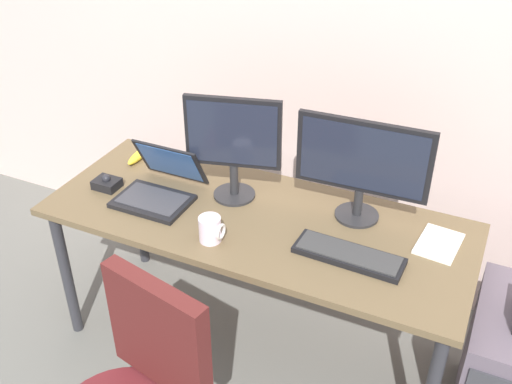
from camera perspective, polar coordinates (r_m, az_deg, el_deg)
The scene contains 11 objects.
ground_plane at distance 2.92m, azimuth 0.00°, elevation -14.01°, with size 8.00×8.00×0.00m, color slate.
back_wall at distance 2.74m, azimuth 6.45°, elevation 17.25°, with size 6.00×0.10×2.80m, color beige.
desk at distance 2.48m, azimuth 0.00°, elevation -3.72°, with size 1.76×0.70×0.72m.
monitor_main at distance 2.34m, azimuth 10.12°, elevation 2.74°, with size 0.53×0.18×0.43m.
monitor_side at distance 2.44m, azimuth -2.21°, elevation 4.86°, with size 0.39×0.18×0.46m.
keyboard at distance 2.25m, azimuth 8.85°, elevation -5.95°, with size 0.41×0.15×0.03m.
laptop at distance 2.57m, azimuth -9.22°, elevation 0.53°, with size 0.31×0.33×0.22m.
trackball_mouse at distance 2.70m, azimuth -14.05°, elevation 0.83°, with size 0.11×0.09×0.07m.
coffee_mug at distance 2.29m, azimuth -4.35°, elevation -3.57°, with size 0.10×0.09×0.10m.
paper_notepad at distance 2.39m, azimuth 17.06°, elevation -4.73°, with size 0.15×0.21×0.01m, color white.
banana at distance 2.89m, azimuth -11.09°, elevation 3.49°, with size 0.19×0.04×0.04m, color yellow.
Camera 1 is at (0.84, -1.81, 2.13)m, focal length 41.90 mm.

